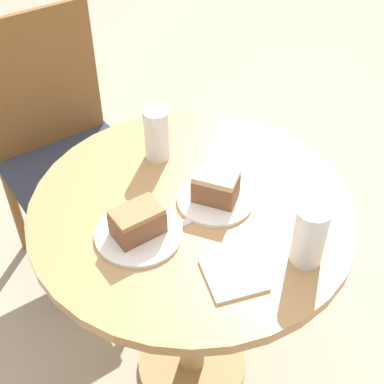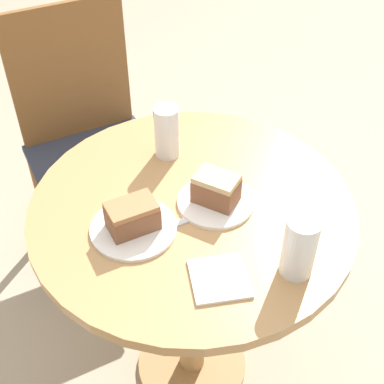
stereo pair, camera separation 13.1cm
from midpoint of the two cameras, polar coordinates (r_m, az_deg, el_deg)
name	(u,v)px [view 2 (the right image)]	position (r m, az deg, el deg)	size (l,w,h in m)	color
ground_plane	(192,365)	(1.95, 2.01, -18.07)	(8.00, 8.00, 0.00)	tan
table	(192,249)	(1.46, 2.58, -6.24)	(0.82, 0.82, 0.78)	tan
chair	(89,138)	(2.02, -9.17, 5.65)	(0.47, 0.43, 0.98)	brown
plate_near	(216,201)	(1.34, 5.34, -1.15)	(0.19, 0.19, 0.01)	white
plate_far	(134,228)	(1.27, -3.33, -4.02)	(0.21, 0.21, 0.01)	white
cake_slice_near	(216,189)	(1.31, 5.46, 0.24)	(0.12, 0.13, 0.08)	brown
cake_slice_far	(132,216)	(1.24, -3.40, -2.71)	(0.12, 0.08, 0.07)	brown
glass_lemonade	(167,134)	(1.45, -0.10, 6.06)	(0.07, 0.07, 0.15)	silver
glass_water	(299,249)	(1.17, 14.54, -6.04)	(0.07, 0.07, 0.15)	silver
napkin_stack	(219,278)	(1.18, 6.17, -9.33)	(0.15, 0.15, 0.01)	white
fork	(178,223)	(1.28, 1.37, -3.51)	(0.15, 0.03, 0.00)	silver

